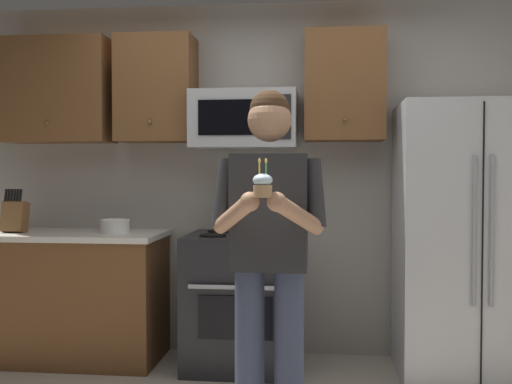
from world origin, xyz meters
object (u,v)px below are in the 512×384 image
bowl_large_white (115,226)px  oven_range (242,300)px  microwave (244,120)px  cupcake (263,185)px  knife_block (15,216)px  refrigerator (468,241)px  person (269,243)px

bowl_large_white → oven_range: bearing=-0.2°
microwave → cupcake: size_ratio=4.26×
oven_range → knife_block: knife_block is taller
oven_range → refrigerator: bearing=-1.5°
person → cupcake: 0.44m
oven_range → person: person is taller
bowl_large_white → person: size_ratio=0.12×
microwave → person: (0.28, -1.23, -0.72)m
knife_block → person: size_ratio=0.18×
knife_block → refrigerator: bearing=-0.2°
oven_range → bowl_large_white: bowl_large_white is taller
microwave → knife_block: size_ratio=2.31×
refrigerator → cupcake: (-1.22, -1.40, 0.39)m
knife_block → bowl_large_white: knife_block is taller
oven_range → person: bearing=-75.6°
oven_range → person: (0.28, -1.11, 0.53)m
knife_block → bowl_large_white: (0.73, 0.03, -0.07)m
oven_range → bowl_large_white: bearing=179.8°
oven_range → cupcake: bearing=-78.8°
knife_block → person: person is taller
oven_range → refrigerator: refrigerator is taller
microwave → bowl_large_white: microwave is taller
microwave → oven_range: bearing=-90.0°
refrigerator → cupcake: refrigerator is taller
knife_block → oven_range: bearing=1.0°
knife_block → cupcake: bearing=-36.3°
cupcake → refrigerator: bearing=49.1°
microwave → bowl_large_white: 1.18m
bowl_large_white → person: 1.64m
bowl_large_white → cupcake: size_ratio=1.20×
person → cupcake: person is taller
microwave → refrigerator: (1.50, -0.16, -0.82)m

